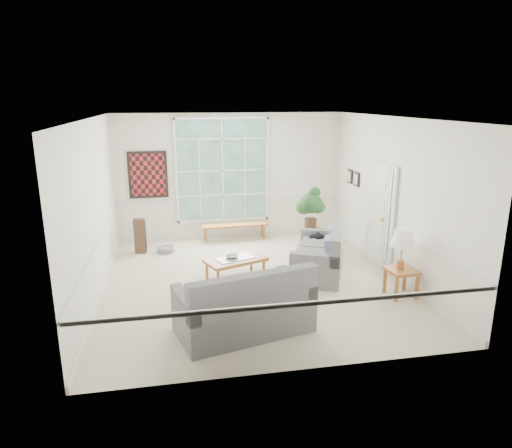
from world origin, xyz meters
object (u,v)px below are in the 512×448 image
(loveseat_right, at_px, (319,250))
(end_table, at_px, (314,240))
(loveseat_front, at_px, (244,298))
(side_table, at_px, (401,282))
(coffee_table, at_px, (235,269))

(loveseat_right, relative_size, end_table, 3.55)
(loveseat_front, bearing_deg, side_table, -0.14)
(loveseat_front, relative_size, side_table, 3.84)
(coffee_table, height_order, end_table, end_table)
(loveseat_right, distance_m, end_table, 1.42)
(side_table, bearing_deg, loveseat_front, -166.09)
(loveseat_front, height_order, end_table, loveseat_front)
(loveseat_front, height_order, coffee_table, loveseat_front)
(loveseat_right, distance_m, loveseat_front, 2.71)
(end_table, xyz_separation_m, side_table, (0.73, -2.66, 0.00))
(loveseat_front, xyz_separation_m, side_table, (2.87, 0.71, -0.27))
(coffee_table, xyz_separation_m, side_table, (2.71, -1.28, 0.04))
(end_table, bearing_deg, coffee_table, -145.15)
(end_table, height_order, side_table, side_table)
(loveseat_front, relative_size, end_table, 3.92)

